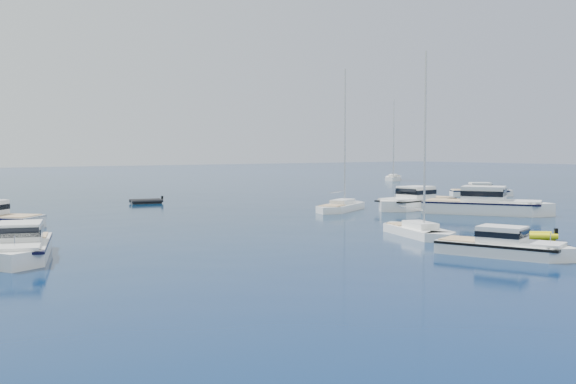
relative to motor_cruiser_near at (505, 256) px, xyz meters
name	(u,v)px	position (x,y,z in m)	size (l,w,h in m)	color
motor_cruiser_near	(505,256)	(0.00, 0.00, 0.00)	(2.40, 7.85, 2.06)	silver
motor_cruiser_right	(486,214)	(19.10, 15.86, 0.00)	(3.66, 11.97, 3.14)	white
motor_cruiser_left	(20,259)	(-21.10, 14.58, 0.00)	(2.83, 9.24, 2.43)	silver
motor_cruiser_centre	(415,209)	(17.95, 23.32, 0.00)	(3.23, 10.54, 2.77)	white
motor_cruiser_far_r	(481,196)	(37.87, 30.99, 0.00)	(2.47, 8.08, 2.12)	white
sailboat_fore	(418,236)	(2.75, 8.80, 0.00)	(2.21, 8.49, 12.47)	white
sailboat_centre	(341,211)	(11.03, 26.08, 0.00)	(2.43, 9.34, 13.73)	white
sailboat_sails_far	(393,180)	(60.23, 68.15, 0.00)	(2.72, 10.45, 15.36)	white
tender_yellow	(526,240)	(6.84, 3.37, 0.00)	(2.01, 3.67, 0.95)	yellow
tender_grey_far	(146,203)	(0.03, 44.75, 0.00)	(1.92, 3.46, 0.95)	black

